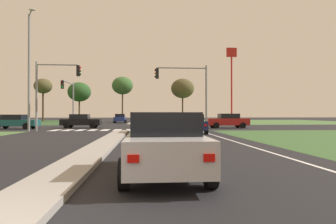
# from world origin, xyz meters

# --- Properties ---
(ground_plane) EXTENTS (200.00, 200.00, 0.00)m
(ground_plane) POSITION_xyz_m (0.00, 30.00, 0.00)
(ground_plane) COLOR black
(grass_verge_far_left) EXTENTS (35.00, 35.00, 0.01)m
(grass_verge_far_left) POSITION_xyz_m (-25.50, 54.50, 0.00)
(grass_verge_far_left) COLOR #2D4C28
(grass_verge_far_left) RESTS_ON ground
(grass_verge_far_right) EXTENTS (35.00, 35.00, 0.01)m
(grass_verge_far_right) POSITION_xyz_m (25.50, 54.50, 0.00)
(grass_verge_far_right) COLOR #476B38
(grass_verge_far_right) RESTS_ON ground
(median_island_near) EXTENTS (1.20, 22.00, 0.14)m
(median_island_near) POSITION_xyz_m (0.00, 11.00, 0.07)
(median_island_near) COLOR gray
(median_island_near) RESTS_ON ground
(median_island_far) EXTENTS (1.20, 36.00, 0.14)m
(median_island_far) POSITION_xyz_m (0.00, 55.00, 0.07)
(median_island_far) COLOR gray
(median_island_far) RESTS_ON ground
(lane_dash_near) EXTENTS (0.14, 2.00, 0.01)m
(lane_dash_near) POSITION_xyz_m (3.50, 4.19, 0.01)
(lane_dash_near) COLOR silver
(lane_dash_near) RESTS_ON ground
(lane_dash_second) EXTENTS (0.14, 2.00, 0.01)m
(lane_dash_second) POSITION_xyz_m (3.50, 10.19, 0.01)
(lane_dash_second) COLOR silver
(lane_dash_second) RESTS_ON ground
(lane_dash_third) EXTENTS (0.14, 2.00, 0.01)m
(lane_dash_third) POSITION_xyz_m (3.50, 16.19, 0.01)
(lane_dash_third) COLOR silver
(lane_dash_third) RESTS_ON ground
(lane_dash_fourth) EXTENTS (0.14, 2.00, 0.01)m
(lane_dash_fourth) POSITION_xyz_m (3.50, 22.19, 0.01)
(lane_dash_fourth) COLOR silver
(lane_dash_fourth) RESTS_ON ground
(lane_dash_fifth) EXTENTS (0.14, 2.00, 0.01)m
(lane_dash_fifth) POSITION_xyz_m (3.50, 28.19, 0.01)
(lane_dash_fifth) COLOR silver
(lane_dash_fifth) RESTS_ON ground
(edge_line_right) EXTENTS (0.14, 24.00, 0.01)m
(edge_line_right) POSITION_xyz_m (6.85, 12.00, 0.01)
(edge_line_right) COLOR silver
(edge_line_right) RESTS_ON ground
(stop_bar_near) EXTENTS (6.40, 0.50, 0.01)m
(stop_bar_near) POSITION_xyz_m (3.80, 23.00, 0.01)
(stop_bar_near) COLOR silver
(stop_bar_near) RESTS_ON ground
(crosswalk_bar_near) EXTENTS (0.70, 2.80, 0.01)m
(crosswalk_bar_near) POSITION_xyz_m (-6.40, 24.80, 0.01)
(crosswalk_bar_near) COLOR silver
(crosswalk_bar_near) RESTS_ON ground
(crosswalk_bar_second) EXTENTS (0.70, 2.80, 0.01)m
(crosswalk_bar_second) POSITION_xyz_m (-5.25, 24.80, 0.01)
(crosswalk_bar_second) COLOR silver
(crosswalk_bar_second) RESTS_ON ground
(crosswalk_bar_third) EXTENTS (0.70, 2.80, 0.01)m
(crosswalk_bar_third) POSITION_xyz_m (-4.10, 24.80, 0.01)
(crosswalk_bar_third) COLOR silver
(crosswalk_bar_third) RESTS_ON ground
(crosswalk_bar_fourth) EXTENTS (0.70, 2.80, 0.01)m
(crosswalk_bar_fourth) POSITION_xyz_m (-2.95, 24.80, 0.01)
(crosswalk_bar_fourth) COLOR silver
(crosswalk_bar_fourth) RESTS_ON ground
(crosswalk_bar_fifth) EXTENTS (0.70, 2.80, 0.01)m
(crosswalk_bar_fifth) POSITION_xyz_m (-1.80, 24.80, 0.01)
(crosswalk_bar_fifth) COLOR silver
(crosswalk_bar_fifth) RESTS_ON ground
(crosswalk_bar_sixth) EXTENTS (0.70, 2.80, 0.01)m
(crosswalk_bar_sixth) POSITION_xyz_m (-0.65, 24.80, 0.01)
(crosswalk_bar_sixth) COLOR silver
(crosswalk_bar_sixth) RESTS_ON ground
(crosswalk_bar_seventh) EXTENTS (0.70, 2.80, 0.01)m
(crosswalk_bar_seventh) POSITION_xyz_m (0.50, 24.80, 0.01)
(crosswalk_bar_seventh) COLOR silver
(crosswalk_bar_seventh) RESTS_ON ground
(car_black_near) EXTENTS (4.26, 1.98, 1.51)m
(car_black_near) POSITION_xyz_m (-5.02, 29.33, 0.77)
(car_black_near) COLOR black
(car_black_near) RESTS_ON ground
(car_silver_second) EXTENTS (1.95, 4.40, 1.54)m
(car_silver_second) POSITION_xyz_m (2.41, 4.09, 0.79)
(car_silver_second) COLOR #B7B7BC
(car_silver_second) RESTS_ON ground
(car_navy_third) EXTENTS (2.00, 4.44, 1.50)m
(car_navy_third) POSITION_xyz_m (5.60, 19.64, 0.77)
(car_navy_third) COLOR #161E47
(car_navy_third) RESTS_ON ground
(car_red_fourth) EXTENTS (4.54, 2.00, 1.57)m
(car_red_fourth) POSITION_xyz_m (10.93, 28.00, 0.80)
(car_red_fourth) COLOR #A31919
(car_red_fourth) RESTS_ON ground
(car_grey_fifth) EXTENTS (2.06, 4.48, 1.56)m
(car_grey_fifth) POSITION_xyz_m (2.42, 19.36, 0.80)
(car_grey_fifth) COLOR slate
(car_grey_fifth) RESTS_ON ground
(car_teal_sixth) EXTENTS (4.42, 2.08, 1.47)m
(car_teal_sixth) POSITION_xyz_m (-11.23, 27.70, 0.76)
(car_teal_sixth) COLOR #19565B
(car_teal_sixth) RESTS_ON ground
(car_blue_seventh) EXTENTS (2.04, 4.16, 1.57)m
(car_blue_seventh) POSITION_xyz_m (-2.36, 48.04, 0.80)
(car_blue_seventh) COLOR navy
(car_blue_seventh) RESTS_ON ground
(traffic_signal_far_left) EXTENTS (0.32, 5.50, 5.71)m
(traffic_signal_far_left) POSITION_xyz_m (-7.60, 34.60, 3.98)
(traffic_signal_far_left) COLOR gray
(traffic_signal_far_left) RESTS_ON ground
(traffic_signal_near_left) EXTENTS (3.95, 0.32, 6.15)m
(traffic_signal_near_left) POSITION_xyz_m (-6.28, 23.40, 4.16)
(traffic_signal_near_left) COLOR gray
(traffic_signal_near_left) RESTS_ON ground
(traffic_signal_near_right) EXTENTS (4.88, 0.32, 6.00)m
(traffic_signal_near_right) POSITION_xyz_m (5.89, 23.40, 4.13)
(traffic_signal_near_right) COLOR gray
(traffic_signal_near_right) RESTS_ON ground
(street_lamp_second) EXTENTS (1.29, 2.00, 10.24)m
(street_lamp_second) POSITION_xyz_m (-8.07, 23.00, 5.67)
(street_lamp_second) COLOR gray
(street_lamp_second) RESTS_ON ground
(pedestrian_at_median) EXTENTS (0.34, 0.34, 1.84)m
(pedestrian_at_median) POSITION_xyz_m (-0.08, 42.71, 1.26)
(pedestrian_at_median) COLOR #4C4C4C
(pedestrian_at_median) RESTS_ON median_island_far
(fastfood_pole_sign) EXTENTS (1.80, 0.40, 13.24)m
(fastfood_pole_sign) POSITION_xyz_m (17.19, 47.13, 9.52)
(fastfood_pole_sign) COLOR red
(fastfood_pole_sign) RESTS_ON ground
(treeline_near) EXTENTS (3.66, 3.66, 8.97)m
(treeline_near) POSITION_xyz_m (-19.31, 59.53, 7.32)
(treeline_near) COLOR #423323
(treeline_near) RESTS_ON ground
(treeline_second) EXTENTS (5.12, 5.12, 8.71)m
(treeline_second) POSITION_xyz_m (-12.81, 63.75, 6.51)
(treeline_second) COLOR #423323
(treeline_second) RESTS_ON ground
(treeline_third) EXTENTS (4.44, 4.44, 9.48)m
(treeline_third) POSITION_xyz_m (-2.82, 59.13, 7.56)
(treeline_third) COLOR #423323
(treeline_third) RESTS_ON ground
(treeline_fourth) EXTENTS (5.14, 5.14, 9.45)m
(treeline_fourth) POSITION_xyz_m (10.32, 61.29, 7.24)
(treeline_fourth) COLOR #423323
(treeline_fourth) RESTS_ON ground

